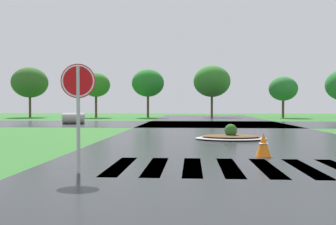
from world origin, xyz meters
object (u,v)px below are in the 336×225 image
Objects in this scene: drainage_pipe_stack at (74,118)px; traffic_cone at (263,145)px; stop_sign at (78,92)px; median_island at (231,136)px.

drainage_pipe_stack is 20.85m from traffic_cone.
median_island is at bearing 54.85° from stop_sign.
stop_sign is at bearing -117.38° from median_island.
stop_sign reaches higher than traffic_cone.
median_island is 1.71× the size of drainage_pipe_stack.
drainage_pipe_stack is (-11.15, 12.14, 0.30)m from median_island.
drainage_pipe_stack is at bearing 123.64° from traffic_cone.
traffic_cone is at bearing 24.62° from stop_sign.
stop_sign is 1.33× the size of drainage_pipe_stack.
stop_sign is at bearing -147.61° from traffic_cone.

